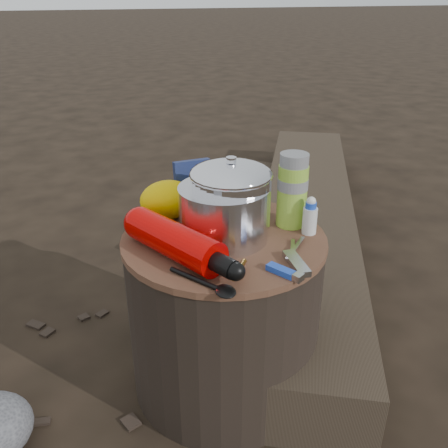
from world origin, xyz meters
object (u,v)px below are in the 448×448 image
object	(u,v)px
camping_pot	(231,200)
fuel_bottle	(175,241)
log_main	(306,220)
thermos	(292,191)
travel_mug	(246,187)
stump	(224,313)

from	to	relation	value
camping_pot	fuel_bottle	world-z (taller)	camping_pot
log_main	thermos	distance (m)	0.91
camping_pot	thermos	bearing A→B (deg)	1.49
thermos	travel_mug	distance (m)	0.15
log_main	thermos	bearing A→B (deg)	-94.06
fuel_bottle	travel_mug	world-z (taller)	travel_mug
stump	thermos	size ratio (longest dim) A/B	2.67
stump	travel_mug	size ratio (longest dim) A/B	4.15
stump	camping_pot	distance (m)	0.32
stump	travel_mug	xyz separation A→B (m)	(0.12, 0.14, 0.28)
log_main	travel_mug	size ratio (longest dim) A/B	18.68
stump	camping_pot	world-z (taller)	camping_pot
thermos	fuel_bottle	bearing A→B (deg)	-169.77
stump	travel_mug	world-z (taller)	travel_mug
camping_pot	thermos	distance (m)	0.16
log_main	thermos	world-z (taller)	thermos
travel_mug	stump	bearing A→B (deg)	-129.54
log_main	travel_mug	world-z (taller)	travel_mug
log_main	camping_pot	world-z (taller)	camping_pot
travel_mug	log_main	bearing A→B (deg)	45.48
fuel_bottle	log_main	bearing A→B (deg)	18.47
thermos	travel_mug	bearing A→B (deg)	115.21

